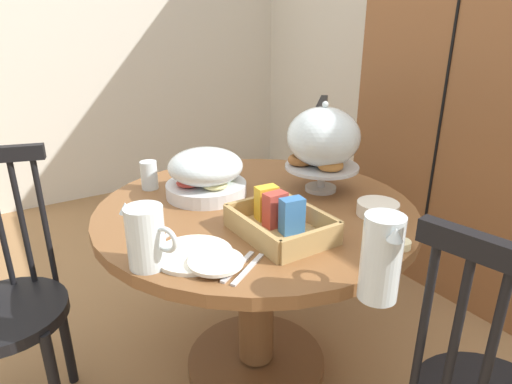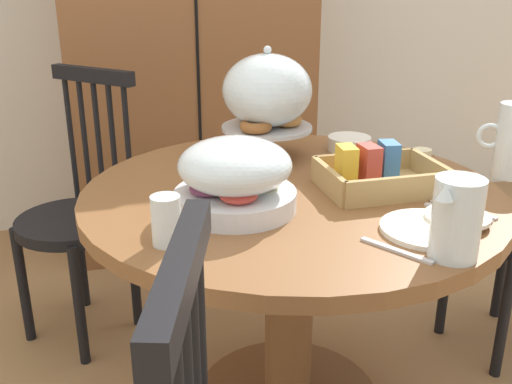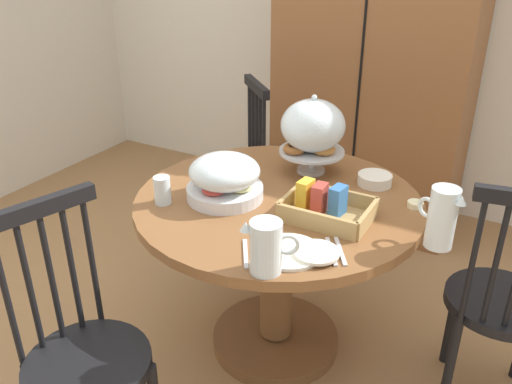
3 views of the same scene
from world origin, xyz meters
name	(u,v)px [view 1 (image 1 of 3)]	position (x,y,z in m)	size (l,w,h in m)	color
wall_left	(114,29)	(-2.43, 0.36, 1.30)	(0.06, 4.32, 2.60)	silver
wooden_armoire	(478,99)	(-0.11, 1.50, 0.98)	(1.18, 0.60, 1.96)	brown
dining_table	(256,261)	(-0.04, 0.12, 0.51)	(1.13, 1.13, 0.74)	brown
windsor_chair_near_window	(293,194)	(-0.64, 0.75, 0.45)	(0.47, 0.47, 0.97)	black
windsor_chair_by_cabinet	(6,309)	(-0.31, -0.70, 0.45)	(0.42, 0.42, 0.97)	black
pastry_stand_with_dome	(323,140)	(-0.03, 0.41, 0.94)	(0.28, 0.28, 0.34)	silver
fruit_platter_covered	(206,174)	(-0.22, 0.01, 0.83)	(0.30, 0.30, 0.18)	silver
orange_juice_pitcher	(146,240)	(0.15, -0.35, 0.82)	(0.17, 0.11, 0.17)	silver
milk_pitcher	(380,261)	(0.58, 0.06, 0.84)	(0.17, 0.10, 0.21)	silver
cereal_basket	(280,221)	(0.18, 0.06, 0.78)	(0.32, 0.24, 0.12)	tan
china_plate_large	(194,254)	(0.17, -0.23, 0.75)	(0.22, 0.22, 0.01)	white
china_plate_small	(216,262)	(0.26, -0.20, 0.76)	(0.15, 0.15, 0.01)	white
cereal_bowl	(378,209)	(0.25, 0.42, 0.76)	(0.14, 0.14, 0.04)	white
drinking_glass	(149,175)	(-0.41, -0.14, 0.80)	(0.06, 0.06, 0.11)	silver
butter_dish	(400,244)	(0.45, 0.30, 0.75)	(0.06, 0.06, 0.02)	beige
table_knife	(238,266)	(0.29, -0.15, 0.74)	(0.17, 0.01, 0.01)	silver
dinner_fork	(248,269)	(0.31, -0.14, 0.74)	(0.17, 0.01, 0.01)	silver
soup_spoon	(153,245)	(0.05, -0.30, 0.74)	(0.17, 0.01, 0.01)	silver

